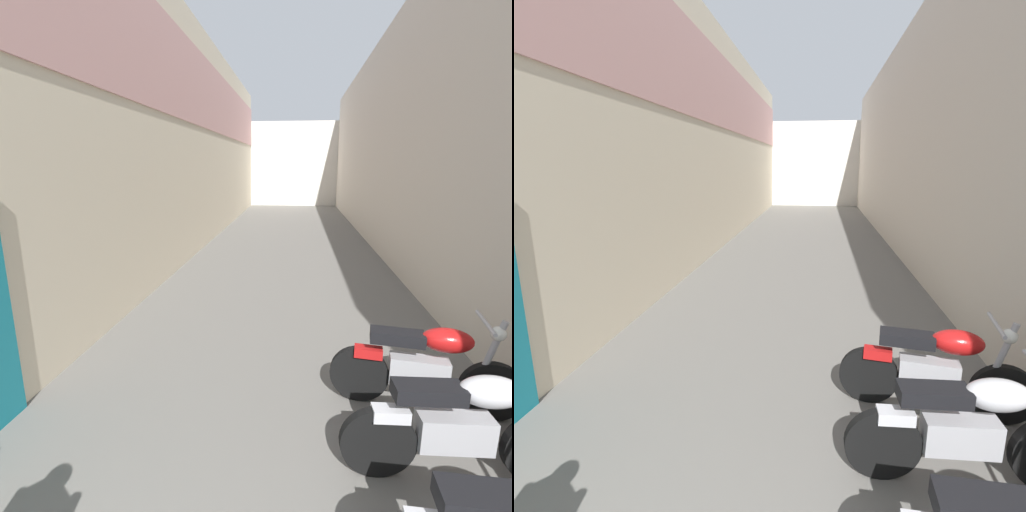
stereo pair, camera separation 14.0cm
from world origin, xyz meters
The scene contains 6 objects.
ground_plane centered at (0.00, 10.04, 0.00)m, with size 40.08×40.08×0.00m, color #66635E.
building_left centered at (-2.71, 11.99, 3.13)m, with size 0.45×24.08×6.19m.
building_right centered at (2.72, 12.04, 2.96)m, with size 0.45×24.08×5.92m.
building_far_end centered at (0.00, 25.08, 2.41)m, with size 8.03×2.00×4.83m, color beige.
motorcycle_third centered at (1.58, 3.44, 0.50)m, with size 1.85×0.58×1.04m.
motorcycle_fourth centered at (1.58, 4.35, 0.50)m, with size 1.84×0.58×1.04m.
Camera 1 is at (0.26, 0.69, 2.45)m, focal length 27.20 mm.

